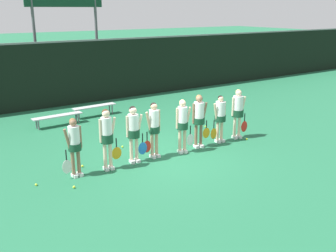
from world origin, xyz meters
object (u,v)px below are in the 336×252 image
tennis_ball_4 (247,139)px  scoreboard (65,5)px  player_3 (154,126)px  tennis_ball_3 (74,187)px  player_4 (183,122)px  player_7 (238,109)px  player_6 (220,115)px  tennis_ball_0 (78,165)px  bench_far (94,107)px  tennis_ball_6 (206,126)px  tennis_ball_2 (82,166)px  bench_courtside (58,117)px  player_1 (107,134)px  tennis_ball_5 (122,147)px  player_2 (134,129)px  player_5 (199,116)px  player_0 (74,143)px  tennis_ball_1 (36,185)px

tennis_ball_4 → scoreboard: bearing=105.3°
player_3 → tennis_ball_3: size_ratio=25.09×
player_4 → player_7: size_ratio=0.99×
player_6 → tennis_ball_0: (-4.93, 0.69, -0.94)m
bench_far → tennis_ball_6: 4.98m
player_6 → tennis_ball_2: bearing=173.1°
bench_courtside → player_1: 5.23m
tennis_ball_5 → player_7: bearing=-19.5°
player_7 → tennis_ball_4: player_7 is taller
bench_far → player_3: size_ratio=1.10×
player_1 → tennis_ball_0: 1.42m
player_4 → player_7: player_7 is taller
player_2 → tennis_ball_3: (-2.21, -0.72, -1.01)m
player_6 → scoreboard: bearing=99.6°
scoreboard → player_5: 10.27m
scoreboard → player_6: 10.41m
player_0 → tennis_ball_4: 6.29m
bench_courtside → player_5: size_ratio=1.12×
player_0 → tennis_ball_3: 1.23m
scoreboard → player_0: (-3.48, -9.58, -3.66)m
player_5 → tennis_ball_6: bearing=53.6°
player_1 → tennis_ball_4: size_ratio=27.56×
player_2 → tennis_ball_1: 3.15m
player_0 → player_5: size_ratio=0.93×
scoreboard → player_1: scoreboard is taller
tennis_ball_4 → player_2: bearing=174.7°
bench_courtside → tennis_ball_5: bearing=-78.7°
player_7 → player_5: bearing=-170.1°
player_3 → player_4: 0.99m
player_1 → player_3: size_ratio=1.02×
bench_courtside → scoreboard: bearing=60.9°
player_4 → scoreboard: bearing=102.4°
player_6 → tennis_ball_4: 1.40m
player_7 → tennis_ball_1: (-7.19, 0.02, -1.03)m
tennis_ball_4 → tennis_ball_6: same height
player_4 → tennis_ball_5: player_4 is taller
player_0 → player_7: (6.07, -0.03, 0.09)m
player_1 → player_2: player_1 is taller
scoreboard → tennis_ball_2: bearing=-108.9°
player_3 → tennis_ball_3: bearing=-166.0°
tennis_ball_1 → tennis_ball_0: bearing=25.5°
tennis_ball_0 → tennis_ball_4: (5.88, -1.08, -0.00)m
player_5 → player_7: size_ratio=1.01×
bench_courtside → tennis_ball_3: bench_courtside is taller
bench_far → tennis_ball_4: (3.15, -6.04, -0.36)m
player_7 → tennis_ball_6: 1.97m
player_2 → tennis_ball_2: (-1.48, 0.51, -1.01)m
player_6 → tennis_ball_3: bearing=-173.7°
player_4 → tennis_ball_3: player_4 is taller
tennis_ball_0 → tennis_ball_2: bearing=-71.3°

